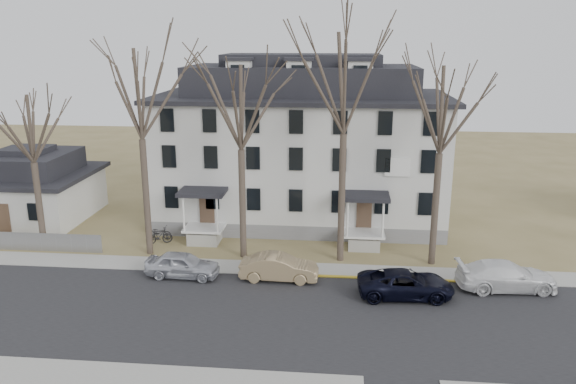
# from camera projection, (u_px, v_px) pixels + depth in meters

# --- Properties ---
(ground) EXTENTS (120.00, 120.00, 0.00)m
(ground) POSITION_uv_depth(u_px,v_px,m) (316.00, 343.00, 25.13)
(ground) COLOR olive
(ground) RESTS_ON ground
(main_road) EXTENTS (120.00, 10.00, 0.04)m
(main_road) POSITION_uv_depth(u_px,v_px,m) (318.00, 321.00, 27.04)
(main_road) COLOR #27272A
(main_road) RESTS_ON ground
(far_sidewalk) EXTENTS (120.00, 2.00, 0.08)m
(far_sidewalk) POSITION_uv_depth(u_px,v_px,m) (323.00, 271.00, 32.80)
(far_sidewalk) COLOR #A09F97
(far_sidewalk) RESTS_ON ground
(yellow_curb) EXTENTS (14.00, 0.25, 0.06)m
(yellow_curb) POSITION_uv_depth(u_px,v_px,m) (411.00, 281.00, 31.48)
(yellow_curb) COLOR gold
(yellow_curb) RESTS_ON ground
(boarding_house) EXTENTS (20.80, 12.36, 12.05)m
(boarding_house) POSITION_uv_depth(u_px,v_px,m) (301.00, 148.00, 41.09)
(boarding_house) COLOR slate
(boarding_house) RESTS_ON ground
(small_house) EXTENTS (8.70, 8.70, 5.00)m
(small_house) POSITION_uv_depth(u_px,v_px,m) (32.00, 189.00, 41.88)
(small_house) COLOR silver
(small_house) RESTS_ON ground
(tree_far_left) EXTENTS (8.40, 8.40, 13.72)m
(tree_far_left) POSITION_uv_depth(u_px,v_px,m) (139.00, 88.00, 32.76)
(tree_far_left) COLOR #473B31
(tree_far_left) RESTS_ON ground
(tree_mid_left) EXTENTS (7.80, 7.80, 12.74)m
(tree_mid_left) POSITION_uv_depth(u_px,v_px,m) (240.00, 102.00, 32.41)
(tree_mid_left) COLOR #473B31
(tree_mid_left) RESTS_ON ground
(tree_center) EXTENTS (9.00, 9.00, 14.70)m
(tree_center) POSITION_uv_depth(u_px,v_px,m) (345.00, 76.00, 31.47)
(tree_center) COLOR #473B31
(tree_center) RESTS_ON ground
(tree_mid_right) EXTENTS (7.80, 7.80, 12.74)m
(tree_mid_right) POSITION_uv_depth(u_px,v_px,m) (443.00, 104.00, 31.36)
(tree_mid_right) COLOR #473B31
(tree_mid_right) RESTS_ON ground
(tree_bungalow) EXTENTS (6.60, 6.60, 10.78)m
(tree_bungalow) POSITION_uv_depth(u_px,v_px,m) (29.00, 124.00, 33.99)
(tree_bungalow) COLOR #473B31
(tree_bungalow) RESTS_ON ground
(car_silver) EXTENTS (4.28, 1.90, 1.43)m
(car_silver) POSITION_uv_depth(u_px,v_px,m) (183.00, 265.00, 31.80)
(car_silver) COLOR silver
(car_silver) RESTS_ON ground
(car_tan) EXTENTS (4.40, 1.58, 1.44)m
(car_tan) POSITION_uv_depth(u_px,v_px,m) (279.00, 268.00, 31.40)
(car_tan) COLOR #99815B
(car_tan) RESTS_ON ground
(car_navy) EXTENTS (5.14, 2.61, 1.39)m
(car_navy) POSITION_uv_depth(u_px,v_px,m) (405.00, 284.00, 29.38)
(car_navy) COLOR black
(car_navy) RESTS_ON ground
(car_white) EXTENTS (5.45, 2.56, 1.54)m
(car_white) POSITION_uv_depth(u_px,v_px,m) (506.00, 276.00, 30.20)
(car_white) COLOR white
(car_white) RESTS_ON ground
(bicycle_left) EXTENTS (1.81, 0.78, 0.93)m
(bicycle_left) POSITION_uv_depth(u_px,v_px,m) (159.00, 233.00, 37.77)
(bicycle_left) COLOR black
(bicycle_left) RESTS_ON ground
(bicycle_right) EXTENTS (1.79, 1.09, 1.04)m
(bicycle_right) POSITION_uv_depth(u_px,v_px,m) (159.00, 237.00, 36.90)
(bicycle_right) COLOR black
(bicycle_right) RESTS_ON ground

